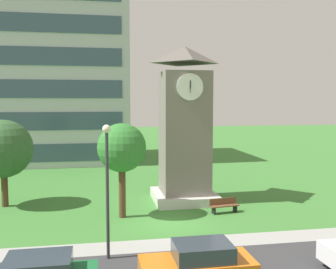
{
  "coord_description": "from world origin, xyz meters",
  "views": [
    {
      "loc": [
        -3.65,
        -20.6,
        6.8
      ],
      "look_at": [
        0.95,
        5.62,
        4.48
      ],
      "focal_mm": 41.14,
      "sensor_mm": 36.0,
      "label": 1
    }
  ],
  "objects_px": {
    "street_lamp": "(107,176)",
    "parked_car_orange": "(198,265)",
    "park_bench": "(224,205)",
    "clock_tower": "(184,133)",
    "tree_streetside": "(122,149)",
    "tree_by_building": "(3,149)"
  },
  "relations": [
    {
      "from": "street_lamp",
      "to": "clock_tower",
      "type": "bearing_deg",
      "value": 59.11
    },
    {
      "from": "street_lamp",
      "to": "parked_car_orange",
      "type": "bearing_deg",
      "value": -45.73
    },
    {
      "from": "tree_by_building",
      "to": "park_bench",
      "type": "bearing_deg",
      "value": -15.7
    },
    {
      "from": "parked_car_orange",
      "to": "park_bench",
      "type": "bearing_deg",
      "value": 66.37
    },
    {
      "from": "park_bench",
      "to": "tree_streetside",
      "type": "height_order",
      "value": "tree_streetside"
    },
    {
      "from": "clock_tower",
      "to": "street_lamp",
      "type": "relative_size",
      "value": 1.79
    },
    {
      "from": "clock_tower",
      "to": "tree_streetside",
      "type": "bearing_deg",
      "value": -145.39
    },
    {
      "from": "tree_by_building",
      "to": "parked_car_orange",
      "type": "height_order",
      "value": "tree_by_building"
    },
    {
      "from": "street_lamp",
      "to": "parked_car_orange",
      "type": "height_order",
      "value": "street_lamp"
    },
    {
      "from": "street_lamp",
      "to": "tree_by_building",
      "type": "relative_size",
      "value": 1.03
    },
    {
      "from": "park_bench",
      "to": "tree_streetside",
      "type": "relative_size",
      "value": 0.33
    },
    {
      "from": "street_lamp",
      "to": "parked_car_orange",
      "type": "xyz_separation_m",
      "value": [
        3.17,
        -3.26,
        -2.75
      ]
    },
    {
      "from": "clock_tower",
      "to": "parked_car_orange",
      "type": "xyz_separation_m",
      "value": [
        -2.14,
        -12.13,
        -3.79
      ]
    },
    {
      "from": "clock_tower",
      "to": "tree_by_building",
      "type": "relative_size",
      "value": 1.85
    },
    {
      "from": "parked_car_orange",
      "to": "clock_tower",
      "type": "bearing_deg",
      "value": 80.02
    },
    {
      "from": "clock_tower",
      "to": "parked_car_orange",
      "type": "distance_m",
      "value": 12.89
    },
    {
      "from": "park_bench",
      "to": "parked_car_orange",
      "type": "distance_m",
      "value": 9.8
    },
    {
      "from": "clock_tower",
      "to": "tree_streetside",
      "type": "xyz_separation_m",
      "value": [
        -4.37,
        -3.02,
        -0.6
      ]
    },
    {
      "from": "clock_tower",
      "to": "park_bench",
      "type": "relative_size",
      "value": 5.62
    },
    {
      "from": "tree_by_building",
      "to": "parked_car_orange",
      "type": "xyz_separation_m",
      "value": [
        9.58,
        -12.77,
        -2.88
      ]
    },
    {
      "from": "park_bench",
      "to": "tree_streetside",
      "type": "bearing_deg",
      "value": 178.64
    },
    {
      "from": "clock_tower",
      "to": "parked_car_orange",
      "type": "bearing_deg",
      "value": -99.98
    }
  ]
}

